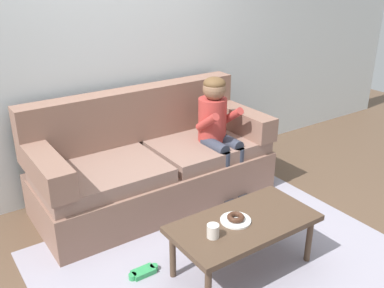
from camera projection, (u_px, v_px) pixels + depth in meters
The scene contains 10 objects.
ground at pixel (204, 245), 3.35m from camera, with size 10.00×10.00×0.00m, color brown.
wall_back at pixel (114, 38), 3.87m from camera, with size 8.00×0.10×2.80m, color silver.
area_rug at pixel (224, 261), 3.16m from camera, with size 2.54×1.96×0.01m, color #9993A3.
couch at pixel (152, 164), 3.88m from camera, with size 2.10×0.90×0.98m.
coffee_table at pixel (244, 226), 2.95m from camera, with size 1.02×0.53×0.40m.
person_child at pixel (218, 125), 3.89m from camera, with size 0.34×0.58×1.10m.
plate at pixel (236, 220), 2.93m from camera, with size 0.21×0.21×0.01m, color white.
donut at pixel (236, 217), 2.92m from camera, with size 0.12×0.12×0.04m, color #422619.
mug at pixel (213, 231), 2.75m from camera, with size 0.08×0.08×0.09m, color silver.
toy_controller at pixel (144, 273), 3.01m from camera, with size 0.23×0.09×0.05m.
Camera 1 is at (-1.65, -2.24, 2.03)m, focal length 40.32 mm.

